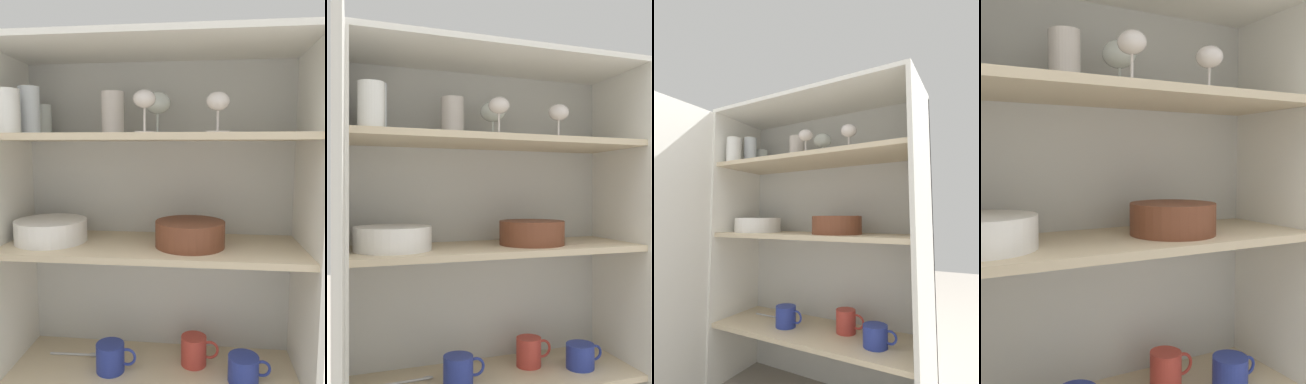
% 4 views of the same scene
% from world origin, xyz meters
% --- Properties ---
extents(cupboard_back_panel, '(0.98, 0.02, 1.34)m').
position_xyz_m(cupboard_back_panel, '(0.00, 0.34, 0.67)').
color(cupboard_back_panel, silver).
rests_on(cupboard_back_panel, ground_plane).
extents(cupboard_side_left, '(0.02, 0.37, 1.34)m').
position_xyz_m(cupboard_side_left, '(-0.48, 0.17, 0.67)').
color(cupboard_side_left, white).
rests_on(cupboard_side_left, ground_plane).
extents(cupboard_side_right, '(0.02, 0.37, 1.34)m').
position_xyz_m(cupboard_side_right, '(0.48, 0.17, 0.67)').
color(cupboard_side_right, white).
rests_on(cupboard_side_right, ground_plane).
extents(cupboard_top_panel, '(0.98, 0.37, 0.02)m').
position_xyz_m(cupboard_top_panel, '(0.00, 0.17, 1.35)').
color(cupboard_top_panel, white).
rests_on(cupboard_top_panel, cupboard_side_left).
extents(shelf_board_lower, '(0.94, 0.33, 0.02)m').
position_xyz_m(shelf_board_lower, '(0.00, 0.17, 0.30)').
color(shelf_board_lower, beige).
extents(shelf_board_middle, '(0.94, 0.33, 0.02)m').
position_xyz_m(shelf_board_middle, '(0.00, 0.17, 0.73)').
color(shelf_board_middle, beige).
extents(shelf_board_upper, '(0.94, 0.33, 0.02)m').
position_xyz_m(shelf_board_upper, '(0.00, 0.17, 1.07)').
color(shelf_board_upper, beige).
extents(tumbler_glass_0, '(0.06, 0.06, 0.10)m').
position_xyz_m(tumbler_glass_0, '(-0.39, 0.25, 1.14)').
color(tumbler_glass_0, white).
rests_on(tumbler_glass_0, shelf_board_upper).
extents(tumbler_glass_1, '(0.07, 0.07, 0.15)m').
position_xyz_m(tumbler_glass_1, '(-0.39, 0.15, 1.16)').
color(tumbler_glass_1, white).
rests_on(tumbler_glass_1, shelf_board_upper).
extents(tumbler_glass_2, '(0.08, 0.08, 0.14)m').
position_xyz_m(tumbler_glass_2, '(-0.14, 0.22, 1.15)').
color(tumbler_glass_2, silver).
rests_on(tumbler_glass_2, shelf_board_upper).
extents(tumbler_glass_3, '(0.07, 0.07, 0.13)m').
position_xyz_m(tumbler_glass_3, '(-0.41, 0.06, 1.15)').
color(tumbler_glass_3, white).
rests_on(tumbler_glass_3, shelf_board_upper).
extents(wine_glass_0, '(0.09, 0.09, 0.14)m').
position_xyz_m(wine_glass_0, '(0.01, 0.23, 1.18)').
color(wine_glass_0, white).
rests_on(wine_glass_0, shelf_board_upper).
extents(wine_glass_1, '(0.07, 0.07, 0.12)m').
position_xyz_m(wine_glass_1, '(0.20, 0.11, 1.16)').
color(wine_glass_1, silver).
rests_on(wine_glass_1, shelf_board_upper).
extents(wine_glass_2, '(0.07, 0.07, 0.13)m').
position_xyz_m(wine_glass_2, '(-0.01, 0.11, 1.18)').
color(wine_glass_2, silver).
rests_on(wine_glass_2, shelf_board_upper).
extents(plate_stack_white, '(0.23, 0.23, 0.07)m').
position_xyz_m(plate_stack_white, '(-0.34, 0.16, 0.77)').
color(plate_stack_white, white).
rests_on(plate_stack_white, shelf_board_middle).
extents(mixing_bowl_large, '(0.22, 0.22, 0.08)m').
position_xyz_m(mixing_bowl_large, '(0.12, 0.15, 0.78)').
color(mixing_bowl_large, brown).
rests_on(mixing_bowl_large, shelf_board_middle).
extents(coffee_mug_primary, '(0.13, 0.09, 0.09)m').
position_xyz_m(coffee_mug_primary, '(-0.14, 0.14, 0.35)').
color(coffee_mug_primary, '#283893').
rests_on(coffee_mug_primary, shelf_board_lower).
extents(coffee_mug_extra_1, '(0.13, 0.10, 0.08)m').
position_xyz_m(coffee_mug_extra_1, '(0.30, 0.13, 0.35)').
color(coffee_mug_extra_1, '#283893').
rests_on(coffee_mug_extra_1, shelf_board_lower).
extents(coffee_mug_extra_2, '(0.13, 0.09, 0.10)m').
position_xyz_m(coffee_mug_extra_2, '(0.14, 0.21, 0.36)').
color(coffee_mug_extra_2, '#BC3D33').
rests_on(coffee_mug_extra_2, shelf_board_lower).
extents(serving_spoon, '(0.18, 0.02, 0.01)m').
position_xyz_m(serving_spoon, '(-0.27, 0.21, 0.31)').
color(serving_spoon, silver).
rests_on(serving_spoon, shelf_board_lower).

